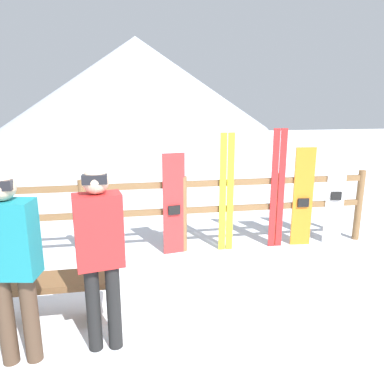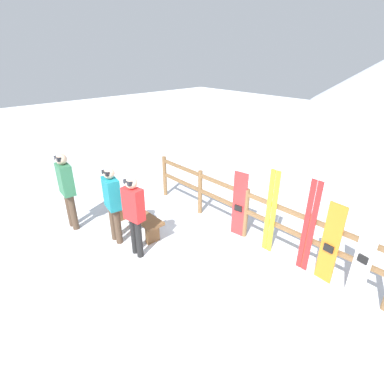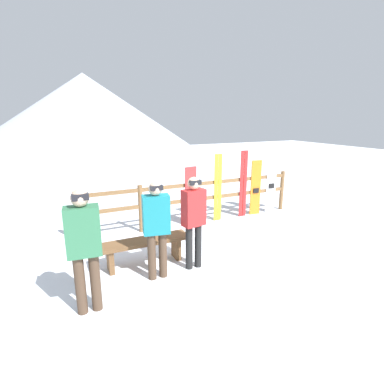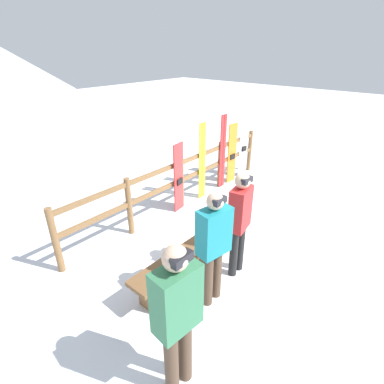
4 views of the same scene
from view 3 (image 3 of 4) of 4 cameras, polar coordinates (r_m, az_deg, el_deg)
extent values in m
plane|color=white|center=(5.72, 8.86, -11.72)|extent=(40.00, 40.00, 0.00)
cone|color=#B2BCD1|center=(28.27, -19.70, 14.54)|extent=(18.00, 18.00, 6.00)
cylinder|color=brown|center=(6.43, -21.06, -4.49)|extent=(0.10, 0.10, 1.05)
cylinder|color=brown|center=(6.63, -9.74, -3.17)|extent=(0.10, 0.10, 1.05)
cylinder|color=brown|center=(7.06, 0.55, -1.87)|extent=(0.10, 0.10, 1.05)
cylinder|color=brown|center=(7.70, 9.38, -0.69)|extent=(0.10, 0.10, 1.05)
cylinder|color=brown|center=(8.49, 16.71, 0.29)|extent=(0.10, 0.10, 1.05)
cube|color=brown|center=(7.05, 0.55, -1.46)|extent=(5.24, 0.05, 0.08)
cube|color=brown|center=(6.96, 0.56, 1.47)|extent=(5.24, 0.05, 0.08)
cube|color=brown|center=(5.21, -9.09, -9.26)|extent=(1.55, 0.36, 0.06)
cube|color=brown|center=(5.19, -15.29, -12.45)|extent=(0.08, 0.29, 0.40)
cube|color=brown|center=(5.47, -3.05, -10.53)|extent=(0.08, 0.29, 0.40)
cylinder|color=#4C3828|center=(4.78, -7.67, -12.10)|extent=(0.13, 0.13, 0.75)
cylinder|color=#4C3828|center=(4.83, -5.57, -11.74)|extent=(0.13, 0.13, 0.75)
cube|color=teal|center=(4.55, -6.86, -4.28)|extent=(0.44, 0.29, 0.60)
sphere|color=#D8B293|center=(4.44, -7.01, 0.62)|extent=(0.20, 0.20, 0.20)
cube|color=black|center=(4.38, -6.77, 0.78)|extent=(0.18, 0.07, 0.07)
cylinder|color=#4C3828|center=(4.24, -20.50, -16.27)|extent=(0.13, 0.13, 0.80)
cylinder|color=#4C3828|center=(4.25, -17.91, -15.95)|extent=(0.13, 0.13, 0.80)
cube|color=#33724C|center=(3.94, -20.06, -7.04)|extent=(0.43, 0.27, 0.63)
sphere|color=#D8B293|center=(3.81, -20.60, -1.06)|extent=(0.22, 0.22, 0.22)
cube|color=black|center=(3.74, -20.55, -0.91)|extent=(0.20, 0.08, 0.08)
cylinder|color=black|center=(5.04, -0.56, -10.50)|extent=(0.12, 0.12, 0.76)
cylinder|color=black|center=(5.11, 1.16, -10.17)|extent=(0.12, 0.12, 0.76)
cube|color=red|center=(4.83, 0.32, -3.00)|extent=(0.40, 0.27, 0.60)
sphere|color=#D8B293|center=(4.73, 0.32, 1.66)|extent=(0.21, 0.21, 0.21)
cube|color=black|center=(4.67, 0.65, 1.82)|extent=(0.18, 0.07, 0.07)
cube|color=red|center=(6.91, -0.24, -0.82)|extent=(0.30, 0.07, 1.38)
cube|color=black|center=(6.91, -0.14, -1.42)|extent=(0.17, 0.05, 0.12)
cube|color=yellow|center=(7.18, 4.59, 0.75)|extent=(0.09, 0.02, 1.63)
cube|color=yellow|center=(7.23, 5.31, 0.83)|extent=(0.09, 0.02, 1.63)
cube|color=red|center=(7.55, 9.41, 1.45)|extent=(0.09, 0.02, 1.68)
cube|color=red|center=(7.61, 10.06, 1.52)|extent=(0.09, 0.02, 1.68)
cube|color=orange|center=(7.83, 12.01, 0.80)|extent=(0.29, 0.05, 1.41)
cube|color=black|center=(7.83, 12.10, 0.26)|extent=(0.16, 0.04, 0.12)
cube|color=white|center=(8.11, 14.84, 1.71)|extent=(0.26, 0.07, 1.58)
cube|color=black|center=(8.11, 14.93, 1.13)|extent=(0.15, 0.06, 0.12)
camera|label=1|loc=(2.62, 34.19, 2.70)|focal=35.00mm
camera|label=2|loc=(6.37, 50.70, 18.18)|focal=28.00mm
camera|label=4|loc=(2.67, -51.89, 20.22)|focal=28.00mm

